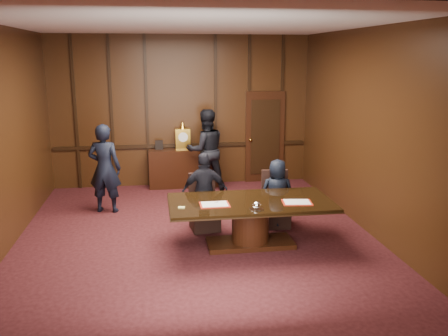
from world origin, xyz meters
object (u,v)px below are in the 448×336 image
Objects in this scene: signatory_right at (277,193)px; witness_right at (206,150)px; sideboard at (183,166)px; witness_left at (105,168)px; signatory_left at (205,192)px; conference_table at (250,216)px.

witness_right is at bearing -61.51° from signatory_right.
witness_left is at bearing -135.05° from sideboard.
sideboard is at bearing -55.74° from signatory_right.
witness_left is (-1.82, 1.33, 0.18)m from signatory_left.
conference_table is 1.87× the size of signatory_left.
witness_right is (0.31, 2.60, 0.23)m from signatory_left.
signatory_left is (-0.65, 0.80, 0.19)m from conference_table.
sideboard reaches higher than signatory_right.
signatory_left is at bearing -86.43° from sideboard.
sideboard is 2.97m from signatory_left.
signatory_right is 0.67× the size of witness_right.
signatory_right is at bearing 170.45° from witness_left.
witness_right is (0.49, -0.36, 0.44)m from sideboard.
sideboard reaches higher than signatory_left.
witness_right is (2.13, 1.27, 0.05)m from witness_left.
witness_right is at bearing -135.65° from witness_left.
signatory_left is at bearing 129.09° from conference_table.
sideboard is at bearing 102.52° from conference_table.
witness_right is at bearing -36.13° from sideboard.
conference_table is 1.04m from signatory_right.
witness_left is at bearing -37.00° from signatory_left.
witness_right is at bearing -97.64° from signatory_left.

